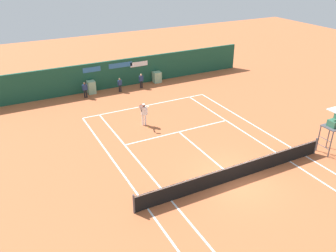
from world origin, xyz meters
TOP-DOWN VIEW (x-y plane):
  - ground_plane at (-0.00, 0.58)m, footprint 80.00×80.00m
  - tennis_net at (0.00, 0.00)m, footprint 12.10×0.10m
  - sponsor_back_wall at (-0.00, 16.96)m, footprint 25.00×1.02m
  - umpire_chair at (6.86, -0.26)m, footprint 1.00×1.00m
  - player_on_baseline at (-1.69, 8.48)m, footprint 0.79×0.67m
  - ball_kid_right_post at (-0.81, 15.66)m, footprint 0.42×0.17m
  - ball_kid_left_post at (1.24, 15.66)m, footprint 0.45×0.19m
  - ball_kid_centre_post at (-3.93, 15.66)m, footprint 0.46×0.21m
  - tennis_ball_by_sideline at (-1.60, 7.98)m, footprint 0.07×0.07m
  - tennis_ball_near_service_line at (3.85, 9.25)m, footprint 0.07×0.07m

SIDE VIEW (x-z plane):
  - ground_plane at x=0.00m, z-range 0.00..0.01m
  - tennis_ball_by_sideline at x=-1.60m, z-range 0.00..0.07m
  - tennis_ball_near_service_line at x=3.85m, z-range 0.00..0.07m
  - tennis_net at x=0.00m, z-range -0.02..1.05m
  - ball_kid_right_post at x=-0.81m, z-range 0.09..1.34m
  - ball_kid_left_post at x=1.24m, z-range 0.10..1.45m
  - ball_kid_centre_post at x=-3.93m, z-range 0.11..1.49m
  - player_on_baseline at x=-1.69m, z-range 0.06..1.92m
  - sponsor_back_wall at x=0.00m, z-range -0.04..2.48m
  - umpire_chair at x=6.86m, z-range 0.45..3.30m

